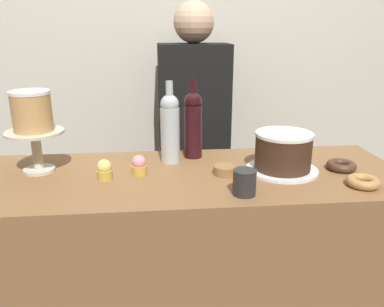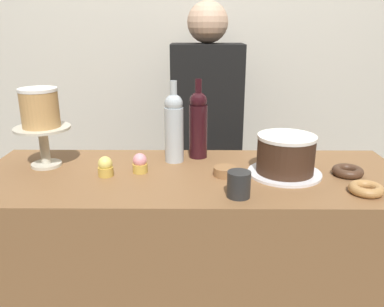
% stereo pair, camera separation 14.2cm
% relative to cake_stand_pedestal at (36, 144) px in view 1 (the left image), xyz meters
% --- Properties ---
extents(back_wall, '(6.00, 0.05, 2.60)m').
position_rel_cake_stand_pedestal_xyz_m(back_wall, '(0.57, 0.78, 0.24)').
color(back_wall, beige).
rests_on(back_wall, ground_plane).
extents(display_counter, '(1.59, 0.58, 0.96)m').
position_rel_cake_stand_pedestal_xyz_m(display_counter, '(0.57, -0.08, -0.59)').
color(display_counter, brown).
rests_on(display_counter, ground_plane).
extents(cake_stand_pedestal, '(0.21, 0.21, 0.16)m').
position_rel_cake_stand_pedestal_xyz_m(cake_stand_pedestal, '(0.00, 0.00, 0.00)').
color(cake_stand_pedestal, beige).
rests_on(cake_stand_pedestal, display_counter).
extents(white_layer_cake, '(0.14, 0.14, 0.15)m').
position_rel_cake_stand_pedestal_xyz_m(white_layer_cake, '(0.00, 0.00, 0.13)').
color(white_layer_cake, tan).
rests_on(white_layer_cake, cake_stand_pedestal).
extents(silver_serving_platter, '(0.27, 0.27, 0.01)m').
position_rel_cake_stand_pedestal_xyz_m(silver_serving_platter, '(0.92, -0.08, -0.10)').
color(silver_serving_platter, white).
rests_on(silver_serving_platter, display_counter).
extents(chocolate_round_cake, '(0.21, 0.21, 0.14)m').
position_rel_cake_stand_pedestal_xyz_m(chocolate_round_cake, '(0.92, -0.08, -0.03)').
color(chocolate_round_cake, '#3D2619').
rests_on(chocolate_round_cake, silver_serving_platter).
extents(wine_bottle_clear, '(0.08, 0.08, 0.33)m').
position_rel_cake_stand_pedestal_xyz_m(wine_bottle_clear, '(0.50, 0.06, 0.04)').
color(wine_bottle_clear, '#B2BCC1').
rests_on(wine_bottle_clear, display_counter).
extents(wine_bottle_dark_red, '(0.08, 0.08, 0.33)m').
position_rel_cake_stand_pedestal_xyz_m(wine_bottle_dark_red, '(0.60, 0.12, 0.04)').
color(wine_bottle_dark_red, black).
rests_on(wine_bottle_dark_red, display_counter).
extents(cupcake_lemon, '(0.06, 0.06, 0.07)m').
position_rel_cake_stand_pedestal_xyz_m(cupcake_lemon, '(0.26, -0.11, -0.07)').
color(cupcake_lemon, gold).
rests_on(cupcake_lemon, display_counter).
extents(cupcake_strawberry, '(0.06, 0.06, 0.07)m').
position_rel_cake_stand_pedestal_xyz_m(cupcake_strawberry, '(0.38, -0.07, -0.07)').
color(cupcake_strawberry, gold).
rests_on(cupcake_strawberry, display_counter).
extents(donut_chocolate, '(0.11, 0.11, 0.03)m').
position_rel_cake_stand_pedestal_xyz_m(donut_chocolate, '(1.15, -0.09, -0.09)').
color(donut_chocolate, '#472D1E').
rests_on(donut_chocolate, display_counter).
extents(donut_maple, '(0.11, 0.11, 0.03)m').
position_rel_cake_stand_pedestal_xyz_m(donut_maple, '(1.15, -0.26, -0.09)').
color(donut_maple, '#B27F47').
rests_on(donut_maple, display_counter).
extents(cookie_stack, '(0.08, 0.08, 0.03)m').
position_rel_cake_stand_pedestal_xyz_m(cookie_stack, '(0.69, -0.10, -0.09)').
color(cookie_stack, olive).
rests_on(cookie_stack, display_counter).
extents(coffee_cup_ceramic, '(0.08, 0.08, 0.08)m').
position_rel_cake_stand_pedestal_xyz_m(coffee_cup_ceramic, '(0.72, -0.28, -0.06)').
color(coffee_cup_ceramic, '#282828').
rests_on(coffee_cup_ceramic, display_counter).
extents(barista_figure, '(0.36, 0.22, 1.60)m').
position_rel_cake_stand_pedestal_xyz_m(barista_figure, '(0.64, 0.55, -0.23)').
color(barista_figure, black).
rests_on(barista_figure, ground_plane).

